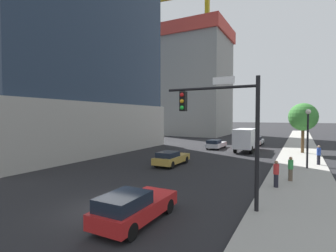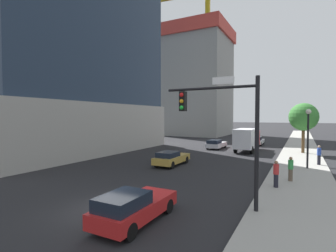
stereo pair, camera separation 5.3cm
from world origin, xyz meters
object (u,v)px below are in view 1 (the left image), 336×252
object	(u,v)px
pedestrian_blue_shirt	(319,155)
street_tree	(303,117)
construction_building	(195,77)
street_lamp	(308,129)
traffic_light_pole	(224,118)
car_silver	(216,144)
car_red	(134,207)
pedestrian_green_shirt	(291,169)
car_gold	(171,158)
car_white	(256,141)
box_truck	(247,138)
pedestrian_red_shirt	(276,174)

from	to	relation	value
pedestrian_blue_shirt	street_tree	bearing A→B (deg)	98.98
construction_building	street_lamp	distance (m)	44.19
traffic_light_pole	car_silver	world-z (taller)	traffic_light_pole
street_lamp	car_red	world-z (taller)	street_lamp
pedestrian_green_shirt	car_gold	bearing A→B (deg)	170.46
street_lamp	car_silver	xyz separation A→B (m)	(-11.34, 10.44, -2.89)
car_gold	pedestrian_blue_shirt	xyz separation A→B (m)	(12.32, 6.04, 0.38)
car_gold	street_lamp	bearing A→B (deg)	18.05
car_white	pedestrian_green_shirt	bearing A→B (deg)	-76.25
car_red	box_truck	world-z (taller)	box_truck
car_red	pedestrian_green_shirt	distance (m)	12.02
car_red	box_truck	xyz separation A→B (m)	(0.00, 25.51, 0.99)
box_truck	pedestrian_green_shirt	size ratio (longest dim) A/B	4.26
box_truck	street_lamp	bearing A→B (deg)	-54.26
car_red	car_gold	bearing A→B (deg)	110.05
traffic_light_pole	pedestrian_blue_shirt	xyz separation A→B (m)	(4.92, 14.73, -3.46)
car_white	box_truck	distance (m)	8.59
car_red	box_truck	bearing A→B (deg)	90.00
traffic_light_pole	street_lamp	bearing A→B (deg)	72.35
car_white	car_silver	bearing A→B (deg)	-120.41
car_gold	pedestrian_blue_shirt	size ratio (longest dim) A/B	2.54
construction_building	car_white	distance (m)	28.19
street_lamp	car_gold	world-z (taller)	street_lamp
traffic_light_pole	car_gold	xyz separation A→B (m)	(-7.40, 8.69, -3.84)
car_red	pedestrian_green_shirt	world-z (taller)	pedestrian_green_shirt
car_red	traffic_light_pole	bearing A→B (deg)	50.74
construction_building	pedestrian_red_shirt	xyz separation A→B (m)	(22.57, -42.69, -13.68)
car_white	car_gold	bearing A→B (deg)	-101.62
traffic_light_pole	car_silver	size ratio (longest dim) A/B	1.36
construction_building	car_red	size ratio (longest dim) A/B	7.47
street_tree	pedestrian_red_shirt	bearing A→B (deg)	-95.01
street_lamp	street_tree	xyz separation A→B (m)	(-0.29, 10.41, 1.00)
street_lamp	box_truck	size ratio (longest dim) A/B	0.71
construction_building	box_truck	distance (m)	33.61
car_red	car_white	bearing A→B (deg)	90.00
construction_building	car_white	size ratio (longest dim) A/B	7.81
pedestrian_green_shirt	street_tree	bearing A→B (deg)	87.01
pedestrian_green_shirt	pedestrian_blue_shirt	size ratio (longest dim) A/B	0.94
car_silver	box_truck	bearing A→B (deg)	-11.34
construction_building	car_silver	xyz separation A→B (m)	(13.10, -24.65, -14.02)
pedestrian_red_shirt	pedestrian_green_shirt	bearing A→B (deg)	70.91
pedestrian_green_shirt	car_white	bearing A→B (deg)	103.75
car_red	box_truck	distance (m)	25.53
car_silver	pedestrian_blue_shirt	world-z (taller)	pedestrian_blue_shirt
construction_building	car_silver	distance (m)	31.24
street_lamp	pedestrian_blue_shirt	xyz separation A→B (m)	(0.98, 2.34, -2.48)
construction_building	street_lamp	bearing A→B (deg)	-55.15
pedestrian_red_shirt	construction_building	bearing A→B (deg)	117.86
street_lamp	pedestrian_red_shirt	distance (m)	8.22
car_white	box_truck	world-z (taller)	box_truck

